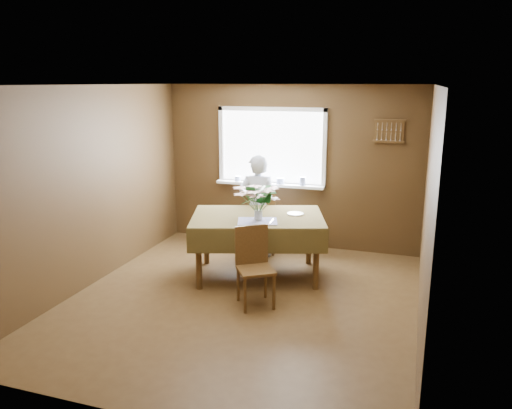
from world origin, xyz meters
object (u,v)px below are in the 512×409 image
(dining_table, at_px, (258,223))
(seated_woman, at_px, (258,206))
(chair_near, at_px, (254,262))
(flower_bouquet, at_px, (258,197))
(chair_far, at_px, (262,220))

(dining_table, distance_m, seated_woman, 0.79)
(chair_near, bearing_deg, seated_woman, 72.93)
(seated_woman, relative_size, flower_bouquet, 2.91)
(chair_far, relative_size, chair_near, 1.04)
(chair_near, relative_size, seated_woman, 0.60)
(dining_table, height_order, chair_near, chair_near)
(chair_far, distance_m, chair_near, 1.73)
(chair_far, distance_m, seated_woman, 0.27)
(flower_bouquet, bearing_deg, chair_near, -76.70)
(chair_far, height_order, seated_woman, seated_woman)
(chair_far, relative_size, flower_bouquet, 1.82)
(dining_table, height_order, chair_far, chair_far)
(seated_woman, bearing_deg, chair_near, 91.70)
(dining_table, relative_size, chair_far, 2.07)
(dining_table, xyz_separation_m, chair_far, (-0.21, 0.86, -0.20))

